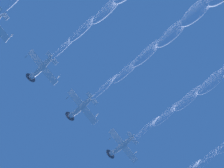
# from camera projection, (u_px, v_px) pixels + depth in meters

# --- Properties ---
(airplane_left_wingman) EXTENTS (9.40, 8.88, 4.83)m
(airplane_left_wingman) POSITION_uv_depth(u_px,v_px,m) (41.00, 68.00, 95.15)
(airplane_left_wingman) COLOR silver
(airplane_right_wingman) EXTENTS (9.37, 8.86, 4.97)m
(airplane_right_wingman) POSITION_uv_depth(u_px,v_px,m) (81.00, 107.00, 96.58)
(airplane_right_wingman) COLOR silver
(airplane_outer_left) EXTENTS (9.32, 8.87, 4.97)m
(airplane_outer_left) POSITION_uv_depth(u_px,v_px,m) (121.00, 146.00, 101.52)
(airplane_outer_left) COLOR silver
(smoke_trail_right_wingman) EXTENTS (16.88, 46.22, 9.41)m
(smoke_trail_right_wingman) POSITION_uv_depth(u_px,v_px,m) (202.00, 8.00, 83.42)
(smoke_trail_right_wingman) COLOR white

